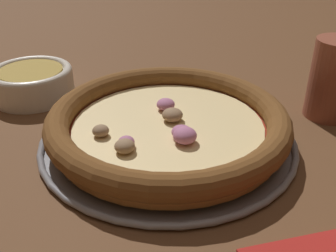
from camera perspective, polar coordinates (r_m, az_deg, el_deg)
name	(u,v)px	position (r m, az deg, el deg)	size (l,w,h in m)	color
ground_plane	(168,141)	(0.54, 0.00, -2.24)	(3.00, 3.00, 0.00)	brown
pizza_tray	(168,139)	(0.53, 0.00, -1.84)	(0.34, 0.34, 0.01)	gray
pizza	(168,123)	(0.52, -0.02, 0.49)	(0.32, 0.32, 0.04)	#A86B33
bowl_near	(32,81)	(0.69, -19.12, 6.19)	(0.13, 0.13, 0.05)	silver
drinking_cup	(334,79)	(0.63, 22.90, 6.27)	(0.07, 0.07, 0.12)	brown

